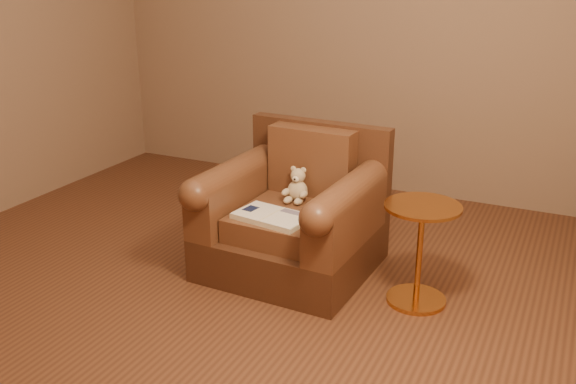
% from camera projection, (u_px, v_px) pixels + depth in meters
% --- Properties ---
extents(floor, '(4.00, 4.00, 0.00)m').
position_uv_depth(floor, '(214.00, 285.00, 3.63)').
color(floor, brown).
rests_on(floor, ground).
extents(armchair, '(0.94, 0.90, 0.82)m').
position_uv_depth(armchair, '(295.00, 217.00, 3.76)').
color(armchair, '#432516').
rests_on(armchair, floor).
extents(teddy_bear, '(0.15, 0.17, 0.21)m').
position_uv_depth(teddy_bear, '(297.00, 188.00, 3.78)').
color(teddy_bear, '#C4AC89').
rests_on(teddy_bear, armchair).
extents(guidebook, '(0.43, 0.30, 0.03)m').
position_uv_depth(guidebook, '(272.00, 217.00, 3.53)').
color(guidebook, beige).
rests_on(guidebook, armchair).
extents(side_table, '(0.40, 0.40, 0.56)m').
position_uv_depth(side_table, '(420.00, 251.00, 3.36)').
color(side_table, '#C88137').
rests_on(side_table, floor).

